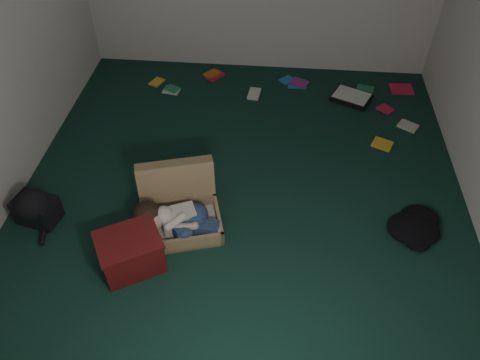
# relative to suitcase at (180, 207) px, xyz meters

# --- Properties ---
(floor) EXTENTS (4.50, 4.50, 0.00)m
(floor) POSITION_rel_suitcase_xyz_m (0.50, 0.31, -0.14)
(floor) COLOR black
(floor) RESTS_ON ground
(suitcase) EXTENTS (0.80, 0.79, 0.48)m
(suitcase) POSITION_rel_suitcase_xyz_m (0.00, 0.00, 0.00)
(suitcase) COLOR #9D7E56
(suitcase) RESTS_ON floor
(person) EXTENTS (0.72, 0.36, 0.30)m
(person) POSITION_rel_suitcase_xyz_m (0.00, -0.17, 0.04)
(person) COLOR beige
(person) RESTS_ON suitcase
(maroon_bin) EXTENTS (0.59, 0.55, 0.32)m
(maroon_bin) POSITION_rel_suitcase_xyz_m (-0.28, -0.51, 0.02)
(maroon_bin) COLOR #521011
(maroon_bin) RESTS_ON floor
(backpack) EXTENTS (0.49, 0.42, 0.25)m
(backpack) POSITION_rel_suitcase_xyz_m (-1.20, -0.12, -0.02)
(backpack) COLOR black
(backpack) RESTS_ON floor
(clothing_pile) EXTENTS (0.60, 0.56, 0.15)m
(clothing_pile) POSITION_rel_suitcase_xyz_m (1.97, 0.05, -0.07)
(clothing_pile) COLOR black
(clothing_pile) RESTS_ON floor
(paper_tray) EXTENTS (0.52, 0.46, 0.06)m
(paper_tray) POSITION_rel_suitcase_xyz_m (1.60, 1.94, -0.11)
(paper_tray) COLOR black
(paper_tray) RESTS_ON floor
(book_scatter) EXTENTS (3.10, 1.36, 0.02)m
(book_scatter) POSITION_rel_suitcase_xyz_m (1.06, 1.94, -0.13)
(book_scatter) COLOR gold
(book_scatter) RESTS_ON floor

